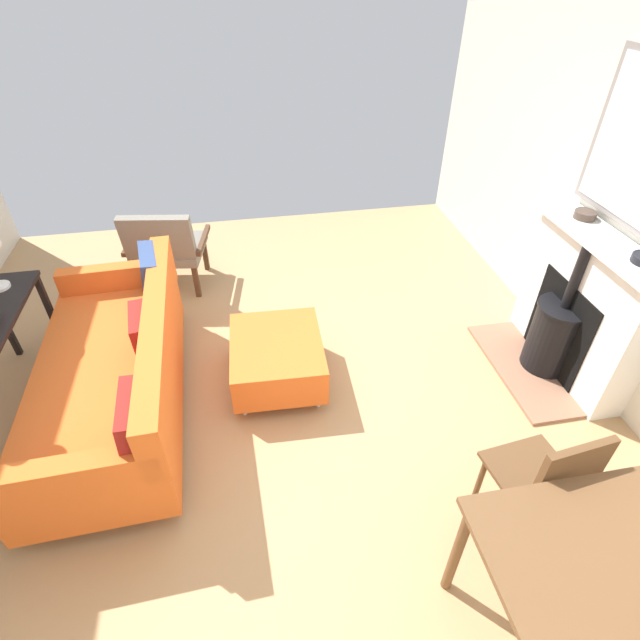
% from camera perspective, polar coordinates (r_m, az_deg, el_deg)
% --- Properties ---
extents(ground_plane, '(4.97, 5.55, 0.01)m').
position_cam_1_polar(ground_plane, '(3.61, -7.07, -8.02)').
color(ground_plane, tan).
extents(wall_left, '(0.12, 5.55, 2.78)m').
position_cam_1_polar(wall_left, '(3.74, 33.36, 13.41)').
color(wall_left, silver).
rests_on(wall_left, ground).
extents(fireplace, '(0.64, 1.19, 1.10)m').
position_cam_1_polar(fireplace, '(3.89, 27.77, 0.54)').
color(fireplace, '#93664C').
rests_on(fireplace, ground).
extents(mantel_bowl_near, '(0.14, 0.14, 0.05)m').
position_cam_1_polar(mantel_bowl_near, '(3.81, 28.79, 10.87)').
color(mantel_bowl_near, '#47382D').
rests_on(mantel_bowl_near, fireplace).
extents(sofa, '(0.96, 1.97, 0.82)m').
position_cam_1_polar(sofa, '(3.47, -22.66, -5.68)').
color(sofa, '#B2B2B7').
rests_on(sofa, ground).
extents(ottoman, '(0.67, 0.77, 0.37)m').
position_cam_1_polar(ottoman, '(3.49, -5.09, -4.38)').
color(ottoman, '#B2B2B7').
rests_on(ottoman, ground).
extents(armchair_accent, '(0.76, 0.68, 0.82)m').
position_cam_1_polar(armchair_accent, '(4.56, -17.75, 8.35)').
color(armchair_accent, '#4C3321').
rests_on(armchair_accent, ground).
extents(dining_table, '(1.12, 0.73, 0.73)m').
position_cam_1_polar(dining_table, '(2.45, 32.27, -23.72)').
color(dining_table, brown).
rests_on(dining_table, ground).
extents(dining_chair_near_fireplace, '(0.44, 0.44, 0.86)m').
position_cam_1_polar(dining_chair_near_fireplace, '(2.73, 25.25, -16.64)').
color(dining_chair_near_fireplace, brown).
rests_on(dining_chair_near_fireplace, ground).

